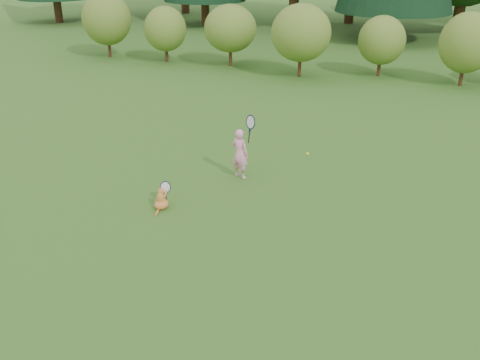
% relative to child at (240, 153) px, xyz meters
% --- Properties ---
extents(ground, '(100.00, 100.00, 0.00)m').
position_rel_child_xyz_m(ground, '(0.33, -2.42, -0.60)').
color(ground, '#2C5417').
rests_on(ground, ground).
extents(shrub_row, '(28.00, 3.00, 2.80)m').
position_rel_child_xyz_m(shrub_row, '(0.33, 10.58, 0.80)').
color(shrub_row, '#577925').
rests_on(shrub_row, ground).
extents(child, '(0.67, 0.45, 1.72)m').
position_rel_child_xyz_m(child, '(0.00, 0.00, 0.00)').
color(child, pink).
rests_on(child, ground).
extents(cat, '(0.37, 0.63, 0.61)m').
position_rel_child_xyz_m(cat, '(-1.02, -1.95, -0.37)').
color(cat, orange).
rests_on(cat, ground).
extents(tennis_ball, '(0.06, 0.06, 0.06)m').
position_rel_child_xyz_m(tennis_ball, '(1.68, -0.87, 0.50)').
color(tennis_ball, '#BCE01A').
rests_on(tennis_ball, ground).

